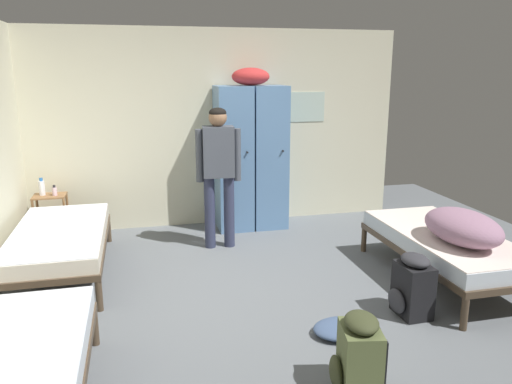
% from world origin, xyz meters
% --- Properties ---
extents(ground_plane, '(7.72, 7.72, 0.00)m').
position_xyz_m(ground_plane, '(0.00, 0.00, 0.00)').
color(ground_plane, slate).
extents(room_backdrop, '(4.94, 4.87, 2.57)m').
position_xyz_m(room_backdrop, '(-1.20, 1.24, 1.28)').
color(room_backdrop, beige).
rests_on(room_backdrop, ground_plane).
extents(locker_bank, '(0.90, 0.55, 2.07)m').
position_xyz_m(locker_bank, '(0.39, 2.13, 0.97)').
color(locker_bank, '#5B84B2').
rests_on(locker_bank, ground_plane).
extents(shelf_unit, '(0.38, 0.30, 0.57)m').
position_xyz_m(shelf_unit, '(-2.11, 2.16, 0.35)').
color(shelf_unit, brown).
rests_on(shelf_unit, ground_plane).
extents(bed_left_rear, '(0.90, 1.90, 0.49)m').
position_xyz_m(bed_left_rear, '(-1.86, 1.01, 0.38)').
color(bed_left_rear, '#473828').
rests_on(bed_left_rear, ground_plane).
extents(bed_left_front, '(0.90, 1.90, 0.49)m').
position_xyz_m(bed_left_front, '(-1.86, -1.40, 0.38)').
color(bed_left_front, '#473828').
rests_on(bed_left_front, ground_plane).
extents(bed_right, '(0.90, 1.90, 0.49)m').
position_xyz_m(bed_right, '(1.86, -0.03, 0.38)').
color(bed_right, '#473828').
rests_on(bed_right, ground_plane).
extents(bedding_heap, '(0.56, 0.88, 0.30)m').
position_xyz_m(bedding_heap, '(1.83, -0.30, 0.64)').
color(bedding_heap, gray).
rests_on(bedding_heap, bed_right).
extents(person_traveler, '(0.52, 0.23, 1.64)m').
position_xyz_m(person_traveler, '(-0.15, 1.44, 0.99)').
color(person_traveler, '#2D334C').
rests_on(person_traveler, ground_plane).
extents(water_bottle, '(0.07, 0.07, 0.21)m').
position_xyz_m(water_bottle, '(-2.19, 2.18, 0.66)').
color(water_bottle, white).
rests_on(water_bottle, shelf_unit).
extents(lotion_bottle, '(0.06, 0.06, 0.13)m').
position_xyz_m(lotion_bottle, '(-2.04, 2.12, 0.63)').
color(lotion_bottle, beige).
rests_on(lotion_bottle, shelf_unit).
extents(backpack_olive, '(0.38, 0.36, 0.55)m').
position_xyz_m(backpack_olive, '(0.26, -1.48, 0.26)').
color(backpack_olive, '#566038').
rests_on(backpack_olive, ground_plane).
extents(backpack_black, '(0.34, 0.33, 0.55)m').
position_xyz_m(backpack_black, '(1.16, -0.62, 0.26)').
color(backpack_black, black).
rests_on(backpack_black, ground_plane).
extents(clothes_pile_denim, '(0.46, 0.36, 0.10)m').
position_xyz_m(clothes_pile_denim, '(0.45, -0.78, 0.05)').
color(clothes_pile_denim, '#42567A').
rests_on(clothes_pile_denim, ground_plane).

